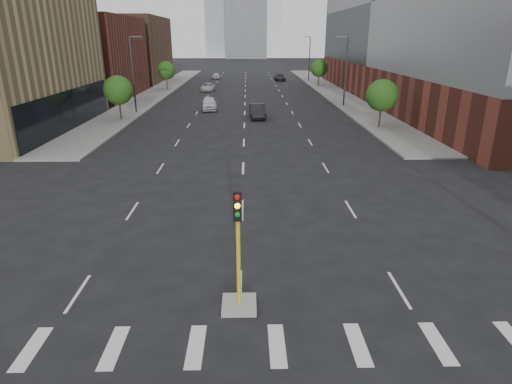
{
  "coord_description": "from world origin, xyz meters",
  "views": [
    {
      "loc": [
        0.33,
        -3.75,
        8.94
      ],
      "look_at": [
        0.69,
        13.99,
        2.5
      ],
      "focal_mm": 30.0,
      "sensor_mm": 36.0,
      "label": 1
    }
  ],
  "objects_px": {
    "car_near_left": "(209,103)",
    "car_mid_right": "(257,111)",
    "car_deep_right": "(280,77)",
    "car_distant": "(216,76)",
    "car_far_left": "(208,87)",
    "median_traffic_signal": "(239,284)"
  },
  "relations": [
    {
      "from": "car_near_left",
      "to": "car_mid_right",
      "type": "xyz_separation_m",
      "value": [
        6.13,
        -6.08,
        -0.04
      ]
    },
    {
      "from": "car_deep_right",
      "to": "car_near_left",
      "type": "bearing_deg",
      "value": -111.07
    },
    {
      "from": "car_deep_right",
      "to": "car_distant",
      "type": "height_order",
      "value": "car_deep_right"
    },
    {
      "from": "car_mid_right",
      "to": "car_deep_right",
      "type": "height_order",
      "value": "car_mid_right"
    },
    {
      "from": "car_mid_right",
      "to": "car_distant",
      "type": "bearing_deg",
      "value": 95.58
    },
    {
      "from": "car_near_left",
      "to": "car_distant",
      "type": "distance_m",
      "value": 43.95
    },
    {
      "from": "car_mid_right",
      "to": "car_distant",
      "type": "distance_m",
      "value": 50.65
    },
    {
      "from": "car_near_left",
      "to": "car_distant",
      "type": "bearing_deg",
      "value": 87.28
    },
    {
      "from": "car_distant",
      "to": "car_far_left",
      "type": "bearing_deg",
      "value": -90.74
    },
    {
      "from": "car_far_left",
      "to": "car_distant",
      "type": "bearing_deg",
      "value": 91.18
    },
    {
      "from": "car_mid_right",
      "to": "car_deep_right",
      "type": "relative_size",
      "value": 0.98
    },
    {
      "from": "car_mid_right",
      "to": "car_distant",
      "type": "relative_size",
      "value": 1.22
    },
    {
      "from": "car_far_left",
      "to": "car_deep_right",
      "type": "height_order",
      "value": "car_deep_right"
    },
    {
      "from": "median_traffic_signal",
      "to": "car_near_left",
      "type": "distance_m",
      "value": 43.75
    },
    {
      "from": "car_deep_right",
      "to": "car_distant",
      "type": "distance_m",
      "value": 14.86
    },
    {
      "from": "median_traffic_signal",
      "to": "car_far_left",
      "type": "relative_size",
      "value": 0.91
    },
    {
      "from": "median_traffic_signal",
      "to": "car_deep_right",
      "type": "relative_size",
      "value": 0.88
    },
    {
      "from": "median_traffic_signal",
      "to": "car_mid_right",
      "type": "bearing_deg",
      "value": 87.7
    },
    {
      "from": "car_far_left",
      "to": "car_distant",
      "type": "height_order",
      "value": "car_distant"
    },
    {
      "from": "car_far_left",
      "to": "car_deep_right",
      "type": "bearing_deg",
      "value": 53.33
    },
    {
      "from": "car_far_left",
      "to": "car_deep_right",
      "type": "distance_m",
      "value": 22.9
    },
    {
      "from": "car_near_left",
      "to": "car_distant",
      "type": "xyz_separation_m",
      "value": [
        -2.03,
        43.9,
        -0.16
      ]
    }
  ]
}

